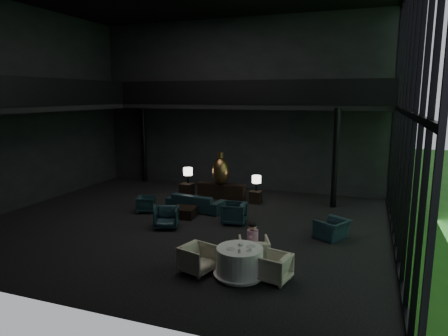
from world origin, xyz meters
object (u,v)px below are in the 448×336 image
(dining_table, at_px, (240,264))
(dining_chair_north, at_px, (254,249))
(sofa, at_px, (196,198))
(bronze_urn, at_px, (221,171))
(dining_chair_east, at_px, (274,266))
(side_table_left, at_px, (187,190))
(table_lamp_left, at_px, (188,172))
(lounge_armchair_south, at_px, (166,216))
(coffee_table, at_px, (184,212))
(console, at_px, (221,191))
(dining_chair_west, at_px, (197,257))
(table_lamp_right, at_px, (256,180))
(side_table_right, at_px, (255,197))
(lounge_armchair_west, at_px, (146,204))
(child, at_px, (253,234))
(lounge_armchair_east, at_px, (234,212))
(window_armchair, at_px, (332,227))

(dining_table, xyz_separation_m, dining_chair_north, (0.13, 0.85, 0.09))
(sofa, height_order, dining_chair_north, sofa)
(bronze_urn, height_order, dining_table, bronze_urn)
(dining_chair_east, bearing_deg, dining_chair_north, -124.61)
(side_table_left, height_order, table_lamp_left, table_lamp_left)
(lounge_armchair_south, height_order, coffee_table, lounge_armchair_south)
(console, distance_m, dining_chair_west, 7.43)
(table_lamp_right, distance_m, dining_chair_north, 6.34)
(table_lamp_left, xyz_separation_m, sofa, (1.29, -2.04, -0.58))
(sofa, relative_size, dining_chair_north, 3.09)
(side_table_right, bearing_deg, dining_chair_east, -70.85)
(dining_chair_west, bearing_deg, lounge_armchair_south, 56.41)
(bronze_urn, relative_size, lounge_armchair_west, 2.32)
(side_table_left, relative_size, child, 0.90)
(side_table_right, bearing_deg, table_lamp_left, 176.83)
(dining_table, bearing_deg, dining_chair_west, -172.98)
(lounge_armchair_south, relative_size, child, 1.26)
(dining_chair_east, height_order, child, child)
(lounge_armchair_south, distance_m, dining_table, 4.39)
(console, height_order, table_lamp_left, table_lamp_left)
(dining_table, relative_size, dining_chair_north, 1.60)
(lounge_armchair_east, height_order, window_armchair, lounge_armchair_east)
(bronze_urn, height_order, lounge_armchair_south, bronze_urn)
(side_table_left, xyz_separation_m, dining_chair_east, (5.55, -6.80, 0.07))
(bronze_urn, distance_m, side_table_left, 1.87)
(bronze_urn, bearing_deg, console, 90.00)
(side_table_right, xyz_separation_m, lounge_armchair_east, (0.02, -2.91, 0.18))
(window_armchair, xyz_separation_m, child, (-1.88, -2.52, 0.40))
(bronze_urn, height_order, child, bronze_urn)
(sofa, height_order, dining_chair_west, sofa)
(side_table_left, height_order, dining_table, dining_table)
(table_lamp_left, bearing_deg, dining_table, -56.23)
(table_lamp_right, distance_m, lounge_armchair_east, 3.07)
(dining_chair_west, bearing_deg, table_lamp_right, 19.25)
(dining_chair_east, height_order, dining_chair_west, dining_chair_west)
(dining_chair_north, height_order, dining_chair_west, dining_chair_north)
(side_table_left, bearing_deg, console, 5.73)
(lounge_armchair_west, bearing_deg, dining_chair_north, -143.47)
(coffee_table, distance_m, dining_chair_east, 5.85)
(dining_chair_north, height_order, dining_chair_east, dining_chair_north)
(table_lamp_right, height_order, sofa, table_lamp_right)
(console, height_order, coffee_table, console)
(window_armchair, bearing_deg, table_lamp_right, -105.76)
(table_lamp_left, distance_m, dining_chair_east, 8.92)
(bronze_urn, xyz_separation_m, coffee_table, (-0.36, -2.91, -1.08))
(table_lamp_left, xyz_separation_m, table_lamp_right, (3.20, -0.06, -0.11))
(lounge_armchair_east, bearing_deg, table_lamp_right, 174.25)
(bronze_urn, height_order, side_table_left, bronze_urn)
(bronze_urn, distance_m, table_lamp_left, 1.61)
(lounge_armchair_west, relative_size, child, 0.92)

